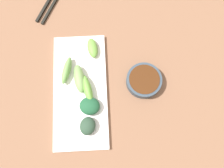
# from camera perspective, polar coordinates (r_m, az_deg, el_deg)

# --- Properties ---
(tabletop) EXTENTS (2.10, 2.10, 0.02)m
(tabletop) POSITION_cam_1_polar(r_m,az_deg,el_deg) (0.73, -2.22, -0.65)
(tabletop) COLOR brown
(tabletop) RESTS_ON ground
(sauce_bowl) EXTENTS (0.10, 0.10, 0.03)m
(sauce_bowl) POSITION_cam_1_polar(r_m,az_deg,el_deg) (0.71, 7.61, 0.83)
(sauce_bowl) COLOR #364653
(sauce_bowl) RESTS_ON tabletop
(serving_plate) EXTENTS (0.16, 0.35, 0.01)m
(serving_plate) POSITION_cam_1_polar(r_m,az_deg,el_deg) (0.72, -7.58, -1.58)
(serving_plate) COLOR white
(serving_plate) RESTS_ON tabletop
(broccoli_stalk_0) EXTENTS (0.04, 0.09, 0.03)m
(broccoli_stalk_0) POSITION_cam_1_polar(r_m,az_deg,el_deg) (0.70, -7.78, 1.25)
(broccoli_stalk_0) COLOR #78A159
(broccoli_stalk_0) RESTS_ON serving_plate
(broccoli_stalk_1) EXTENTS (0.04, 0.09, 0.03)m
(broccoli_stalk_1) POSITION_cam_1_polar(r_m,az_deg,el_deg) (0.69, -5.83, -1.31)
(broccoli_stalk_1) COLOR #69AE41
(broccoli_stalk_1) RESTS_ON serving_plate
(broccoli_stalk_2) EXTENTS (0.04, 0.09, 0.03)m
(broccoli_stalk_2) POSITION_cam_1_polar(r_m,az_deg,el_deg) (0.72, -10.78, 3.22)
(broccoli_stalk_2) COLOR #6FA553
(broccoli_stalk_2) RESTS_ON serving_plate
(broccoli_stalk_3) EXTENTS (0.04, 0.07, 0.02)m
(broccoli_stalk_3) POSITION_cam_1_polar(r_m,az_deg,el_deg) (0.74, -4.66, 8.56)
(broccoli_stalk_3) COLOR #6BA442
(broccoli_stalk_3) RESTS_ON serving_plate
(broccoli_leafy_4) EXTENTS (0.05, 0.06, 0.03)m
(broccoli_leafy_4) POSITION_cam_1_polar(r_m,az_deg,el_deg) (0.68, -5.82, -9.95)
(broccoli_leafy_4) COLOR #2C4634
(broccoli_leafy_4) RESTS_ON serving_plate
(broccoli_leafy_5) EXTENTS (0.07, 0.06, 0.03)m
(broccoli_leafy_5) POSITION_cam_1_polar(r_m,az_deg,el_deg) (0.68, -5.33, -5.26)
(broccoli_leafy_5) COLOR #1F5433
(broccoli_leafy_5) RESTS_ON serving_plate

